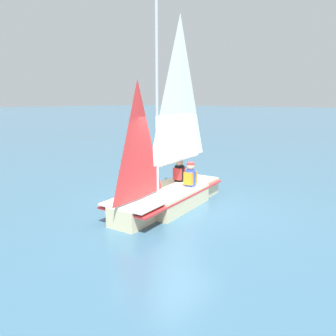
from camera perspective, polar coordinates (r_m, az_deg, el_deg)
ground_plane at (r=9.10m, az=0.00°, el=-6.70°), size 260.00×260.00×0.00m
sailboat_main at (r=8.94m, az=0.19°, el=-2.14°), size 1.88×4.24×5.22m
sailor_helm at (r=9.29m, az=3.92°, el=-2.28°), size 0.33×0.37×1.16m
sailor_crew at (r=9.84m, az=2.01°, el=-1.53°), size 0.33×0.37×1.16m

